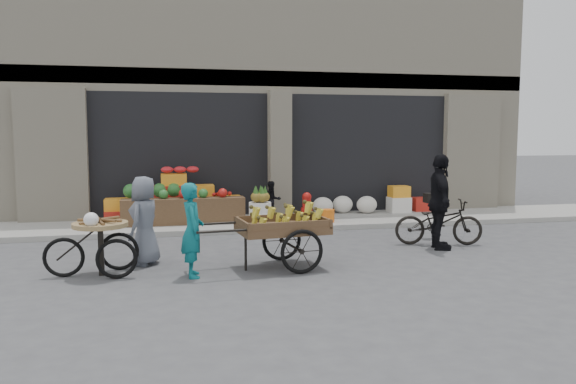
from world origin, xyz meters
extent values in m
plane|color=#424244|center=(0.00, 0.00, 0.00)|extent=(80.00, 80.00, 0.00)
cube|color=gray|center=(0.00, 4.10, 0.06)|extent=(18.00, 2.20, 0.12)
cube|color=beige|center=(0.00, 8.20, 3.50)|extent=(14.00, 6.00, 7.00)
cube|color=gray|center=(0.00, 5.35, 3.60)|extent=(14.00, 0.30, 0.40)
cube|color=black|center=(-2.48, 6.00, 1.67)|extent=(4.40, 1.60, 3.10)
cube|color=black|center=(2.48, 6.00, 1.67)|extent=(4.40, 1.60, 3.10)
cube|color=beige|center=(0.00, 5.15, 1.67)|extent=(0.55, 0.80, 3.22)
cube|color=brown|center=(-2.48, 3.95, 0.42)|extent=(2.80, 0.45, 0.60)
sphere|color=#1E5923|center=(-3.17, 4.45, 0.86)|extent=(0.34, 0.34, 0.34)
cylinder|color=silver|center=(-0.75, 3.60, 0.37)|extent=(0.52, 0.52, 0.50)
cylinder|color=#A5140F|center=(0.35, 3.55, 0.40)|extent=(0.20, 0.20, 0.56)
sphere|color=#A5140F|center=(0.35, 3.55, 0.72)|extent=(0.22, 0.22, 0.22)
cylinder|color=orange|center=(0.85, 3.50, 0.27)|extent=(0.32, 0.32, 0.30)
ellipsoid|color=silver|center=(1.68, 4.70, 0.34)|extent=(1.70, 0.60, 0.44)
imported|color=black|center=(-0.35, 4.20, 0.58)|extent=(0.51, 0.43, 0.93)
cube|color=brown|center=(-1.03, -0.20, 0.65)|extent=(1.51, 1.08, 0.13)
torus|color=black|center=(-0.82, -0.68, 0.36)|extent=(0.71, 0.14, 0.71)
torus|color=black|center=(-0.93, 0.32, 0.36)|extent=(0.71, 0.14, 0.71)
cylinder|color=black|center=(-1.65, -0.27, 0.29)|extent=(0.05, 0.05, 0.59)
imported|color=#0E666D|center=(-2.50, -0.47, 0.73)|extent=(0.37, 0.55, 1.46)
cylinder|color=#9E7F51|center=(-3.89, -0.08, 0.80)|extent=(0.84, 0.84, 0.07)
cube|color=black|center=(-3.89, -0.08, 0.40)|extent=(0.08, 0.08, 0.80)
torus|color=black|center=(-3.64, -0.36, 0.31)|extent=(0.62, 0.06, 0.62)
torus|color=black|center=(-3.64, 0.20, 0.31)|extent=(0.62, 0.06, 0.62)
torus|color=black|center=(-4.44, -0.08, 0.31)|extent=(0.62, 0.06, 0.62)
imported|color=slate|center=(-3.24, 0.53, 0.75)|extent=(0.74, 0.86, 1.50)
imported|color=black|center=(2.40, 1.00, 0.45)|extent=(1.81, 1.02, 0.90)
imported|color=black|center=(2.20, 0.60, 0.91)|extent=(0.70, 1.15, 1.82)
camera|label=1|loc=(-2.91, -9.08, 2.21)|focal=35.00mm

